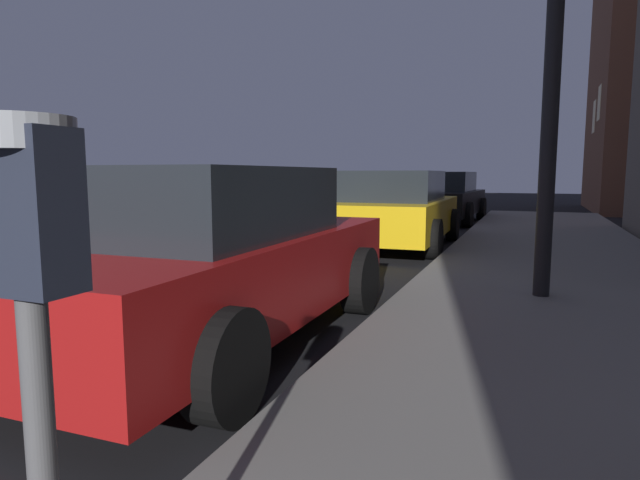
{
  "coord_description": "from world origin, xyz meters",
  "views": [
    {
      "loc": [
        5.26,
        -0.8,
        1.38
      ],
      "look_at": [
        4.11,
        2.12,
        0.99
      ],
      "focal_mm": 30.04,
      "sensor_mm": 36.0,
      "label": 1
    }
  ],
  "objects_px": {
    "parking_meter": "(31,293)",
    "car_red": "(210,256)",
    "car_yellow_cab": "(393,209)",
    "car_black": "(441,197)"
  },
  "relations": [
    {
      "from": "parking_meter",
      "to": "car_red",
      "type": "distance_m",
      "value": 3.37
    },
    {
      "from": "car_red",
      "to": "car_yellow_cab",
      "type": "relative_size",
      "value": 0.97
    },
    {
      "from": "car_yellow_cab",
      "to": "car_red",
      "type": "bearing_deg",
      "value": -90.01
    },
    {
      "from": "parking_meter",
      "to": "car_black",
      "type": "xyz_separation_m",
      "value": [
        -1.56,
        14.78,
        -0.45
      ]
    },
    {
      "from": "car_red",
      "to": "car_black",
      "type": "bearing_deg",
      "value": 90.01
    },
    {
      "from": "car_yellow_cab",
      "to": "car_black",
      "type": "bearing_deg",
      "value": 90.02
    },
    {
      "from": "parking_meter",
      "to": "car_red",
      "type": "height_order",
      "value": "parking_meter"
    },
    {
      "from": "car_red",
      "to": "car_black",
      "type": "distance_m",
      "value": 11.82
    },
    {
      "from": "car_red",
      "to": "car_black",
      "type": "xyz_separation_m",
      "value": [
        -0.0,
        11.82,
        -0.01
      ]
    },
    {
      "from": "car_yellow_cab",
      "to": "car_black",
      "type": "relative_size",
      "value": 1.01
    }
  ]
}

